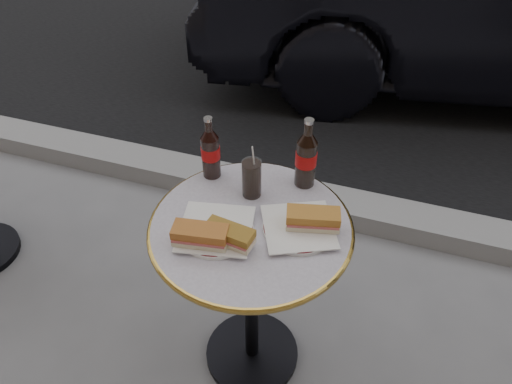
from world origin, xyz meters
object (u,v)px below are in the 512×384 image
(bistro_table, at_px, (252,299))
(cola_bottle_left, at_px, (210,147))
(plate_left, at_px, (216,230))
(cola_bottle_right, at_px, (307,153))
(plate_right, at_px, (299,228))
(cola_glass, at_px, (252,178))

(bistro_table, distance_m, cola_bottle_left, 0.55)
(plate_left, bearing_deg, cola_bottle_right, 57.27)
(cola_bottle_right, bearing_deg, plate_right, -80.20)
(cola_bottle_left, xyz_separation_m, cola_bottle_right, (0.30, 0.05, 0.01))
(plate_right, xyz_separation_m, cola_bottle_right, (-0.04, 0.21, 0.12))
(plate_left, distance_m, cola_bottle_left, 0.29)
(cola_glass, bearing_deg, plate_right, -30.54)
(plate_left, relative_size, cola_glass, 1.71)
(cola_bottle_left, bearing_deg, bistro_table, -42.59)
(plate_left, relative_size, plate_right, 1.04)
(plate_left, height_order, cola_bottle_left, cola_bottle_left)
(bistro_table, relative_size, plate_left, 3.30)
(bistro_table, relative_size, cola_bottle_right, 2.96)
(plate_right, relative_size, cola_glass, 1.65)
(bistro_table, height_order, cola_glass, cola_glass)
(plate_right, bearing_deg, cola_bottle_right, 99.80)
(bistro_table, xyz_separation_m, cola_bottle_left, (-0.20, 0.18, 0.48))
(plate_left, relative_size, cola_bottle_left, 0.99)
(bistro_table, height_order, plate_right, plate_right)
(bistro_table, bearing_deg, cola_glass, 107.40)
(bistro_table, bearing_deg, plate_right, 9.26)
(bistro_table, distance_m, cola_bottle_right, 0.55)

